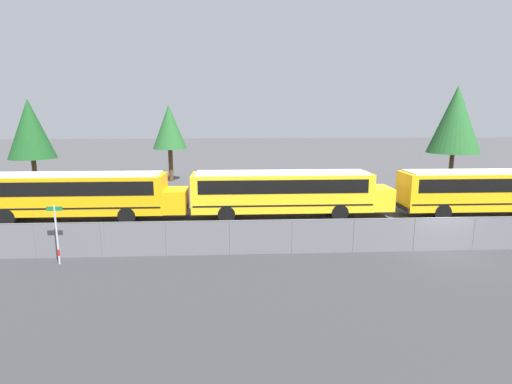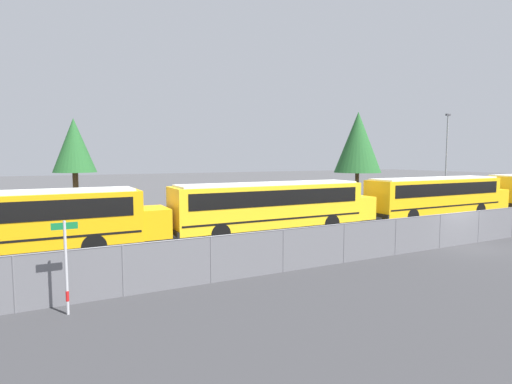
{
  "view_description": "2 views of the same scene",
  "coord_description": "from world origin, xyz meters",
  "px_view_note": "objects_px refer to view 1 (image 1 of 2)",
  "views": [
    {
      "loc": [
        -10.39,
        -18.52,
        6.67
      ],
      "look_at": [
        -9.02,
        6.48,
        1.84
      ],
      "focal_mm": 28.0,
      "sensor_mm": 36.0,
      "label": 1
    },
    {
      "loc": [
        -18.69,
        -13.26,
        4.53
      ],
      "look_at": [
        -7.72,
        8.01,
        2.46
      ],
      "focal_mm": 28.0,
      "sensor_mm": 36.0,
      "label": 2
    }
  ],
  "objects_px": {
    "tree_0": "(455,120)",
    "tree_3": "(30,129)",
    "school_bus_1": "(77,192)",
    "tree_1": "(169,127)",
    "school_bus_3": "(492,189)",
    "school_bus_2": "(286,190)",
    "street_sign": "(57,233)"
  },
  "relations": [
    {
      "from": "tree_0",
      "to": "school_bus_1",
      "type": "bearing_deg",
      "value": -155.78
    },
    {
      "from": "tree_1",
      "to": "tree_3",
      "type": "relative_size",
      "value": 0.94
    },
    {
      "from": "school_bus_2",
      "to": "school_bus_3",
      "type": "height_order",
      "value": "same"
    },
    {
      "from": "school_bus_1",
      "to": "tree_3",
      "type": "distance_m",
      "value": 18.14
    },
    {
      "from": "tree_1",
      "to": "tree_3",
      "type": "bearing_deg",
      "value": -176.96
    },
    {
      "from": "school_bus_2",
      "to": "school_bus_1",
      "type": "bearing_deg",
      "value": -179.74
    },
    {
      "from": "tree_1",
      "to": "street_sign",
      "type": "bearing_deg",
      "value": -93.69
    },
    {
      "from": "school_bus_1",
      "to": "school_bus_3",
      "type": "xyz_separation_m",
      "value": [
        27.2,
        -0.21,
        0.0
      ]
    },
    {
      "from": "school_bus_3",
      "to": "tree_1",
      "type": "relative_size",
      "value": 1.7
    },
    {
      "from": "tree_0",
      "to": "street_sign",
      "type": "bearing_deg",
      "value": -143.75
    },
    {
      "from": "school_bus_1",
      "to": "street_sign",
      "type": "bearing_deg",
      "value": -75.57
    },
    {
      "from": "tree_3",
      "to": "school_bus_1",
      "type": "bearing_deg",
      "value": -56.66
    },
    {
      "from": "school_bus_3",
      "to": "street_sign",
      "type": "height_order",
      "value": "school_bus_3"
    },
    {
      "from": "school_bus_1",
      "to": "tree_1",
      "type": "xyz_separation_m",
      "value": [
        3.5,
        15.58,
        3.63
      ]
    },
    {
      "from": "school_bus_2",
      "to": "tree_0",
      "type": "height_order",
      "value": "tree_0"
    },
    {
      "from": "school_bus_1",
      "to": "school_bus_3",
      "type": "distance_m",
      "value": 27.2
    },
    {
      "from": "school_bus_3",
      "to": "tree_1",
      "type": "height_order",
      "value": "tree_1"
    },
    {
      "from": "street_sign",
      "to": "school_bus_2",
      "type": "bearing_deg",
      "value": 34.54
    },
    {
      "from": "street_sign",
      "to": "tree_1",
      "type": "relative_size",
      "value": 0.36
    },
    {
      "from": "tree_1",
      "to": "tree_3",
      "type": "distance_m",
      "value": 13.31
    },
    {
      "from": "school_bus_1",
      "to": "tree_3",
      "type": "relative_size",
      "value": 1.6
    },
    {
      "from": "school_bus_3",
      "to": "street_sign",
      "type": "bearing_deg",
      "value": -163.3
    },
    {
      "from": "school_bus_1",
      "to": "tree_0",
      "type": "xyz_separation_m",
      "value": [
        32.59,
        14.66,
        4.38
      ]
    },
    {
      "from": "tree_1",
      "to": "school_bus_2",
      "type": "bearing_deg",
      "value": -57.54
    },
    {
      "from": "school_bus_3",
      "to": "school_bus_1",
      "type": "bearing_deg",
      "value": 179.57
    },
    {
      "from": "tree_0",
      "to": "tree_1",
      "type": "height_order",
      "value": "tree_0"
    },
    {
      "from": "tree_0",
      "to": "tree_3",
      "type": "xyz_separation_m",
      "value": [
        -42.37,
        0.21,
        -0.89
      ]
    },
    {
      "from": "school_bus_2",
      "to": "tree_3",
      "type": "height_order",
      "value": "tree_3"
    },
    {
      "from": "school_bus_3",
      "to": "street_sign",
      "type": "distance_m",
      "value": 26.32
    },
    {
      "from": "tree_0",
      "to": "tree_3",
      "type": "bearing_deg",
      "value": 179.72
    },
    {
      "from": "tree_0",
      "to": "tree_3",
      "type": "distance_m",
      "value": 42.38
    },
    {
      "from": "school_bus_2",
      "to": "street_sign",
      "type": "height_order",
      "value": "school_bus_2"
    }
  ]
}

